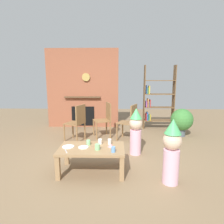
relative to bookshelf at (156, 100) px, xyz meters
The scene contains 19 objects.
ground_plane 2.93m from the bookshelf, 120.85° to the right, with size 12.00×12.00×0.00m, color #846B4C.
brick_fireplace_feature 2.27m from the bookshelf, behind, with size 2.20×0.28×2.40m.
bookshelf is the anchor object (origin of this frame).
coffee_table 3.28m from the bookshelf, 119.58° to the right, with size 1.07×0.64×0.42m.
paper_cup_near_left 2.99m from the bookshelf, 116.24° to the right, with size 0.06×0.06×0.10m, color silver.
paper_cup_near_right 3.19m from the bookshelf, 121.79° to the right, with size 0.07×0.07×0.09m, color #8CD18C.
paper_cup_center 3.05m from the bookshelf, 119.20° to the right, with size 0.07×0.07×0.09m, color silver.
paper_cup_far_left 3.30m from the bookshelf, 117.18° to the right, with size 0.08×0.08×0.09m, color #8CD18C.
paper_cup_far_right 3.28m from the bookshelf, 112.42° to the right, with size 0.06×0.06×0.09m, color #669EE0.
paper_plate_front 3.34m from the bookshelf, 121.58° to the right, with size 0.17×0.17×0.01m, color white.
paper_plate_rear 3.46m from the bookshelf, 125.37° to the right, with size 0.20×0.20×0.01m, color white.
birthday_cake_slice 3.09m from the bookshelf, 114.81° to the right, with size 0.10×0.10×0.06m, color pink.
table_fork 3.61m from the bookshelf, 123.39° to the right, with size 0.15×0.02×0.01m, color silver.
child_with_cone_hat 3.19m from the bookshelf, 97.06° to the right, with size 0.27×0.27×0.98m.
child_in_pink 2.23m from the bookshelf, 111.47° to the right, with size 0.26×0.26×0.95m.
dining_chair_left 2.50m from the bookshelf, 149.53° to the right, with size 0.52×0.52×0.90m.
dining_chair_middle 1.77m from the bookshelf, 149.23° to the right, with size 0.51×0.51×0.90m.
dining_chair_right 1.49m from the bookshelf, 126.32° to the right, with size 0.53×0.53×0.90m.
potted_plant_tall 1.05m from the bookshelf, 55.91° to the right, with size 0.58×0.58×0.74m.
Camera 1 is at (0.24, -3.44, 1.56)m, focal length 31.19 mm.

